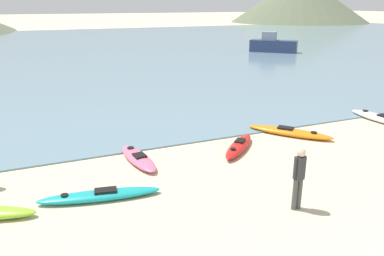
% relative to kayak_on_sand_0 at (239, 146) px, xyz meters
% --- Properties ---
extents(bay_water, '(160.00, 70.00, 0.06)m').
position_rel_kayak_on_sand_0_xyz_m(bay_water, '(-0.40, 36.31, -0.13)').
color(bay_water, slate).
rests_on(bay_water, ground_plane).
extents(kayak_on_sand_0, '(2.35, 2.29, 0.37)m').
position_rel_kayak_on_sand_0_xyz_m(kayak_on_sand_0, '(0.00, 0.00, 0.00)').
color(kayak_on_sand_0, red).
rests_on(kayak_on_sand_0, ground_plane).
extents(kayak_on_sand_1, '(3.47, 1.17, 0.29)m').
position_rel_kayak_on_sand_0_xyz_m(kayak_on_sand_1, '(-5.49, -1.74, -0.04)').
color(kayak_on_sand_1, teal).
rests_on(kayak_on_sand_1, ground_plane).
extents(kayak_on_sand_2, '(1.08, 3.26, 0.36)m').
position_rel_kayak_on_sand_0_xyz_m(kayak_on_sand_2, '(7.89, 0.50, -0.00)').
color(kayak_on_sand_2, white).
rests_on(kayak_on_sand_2, ground_plane).
extents(kayak_on_sand_3, '(2.81, 3.21, 0.33)m').
position_rel_kayak_on_sand_0_xyz_m(kayak_on_sand_3, '(2.79, 0.63, -0.02)').
color(kayak_on_sand_3, orange).
rests_on(kayak_on_sand_3, ground_plane).
extents(kayak_on_sand_4, '(1.00, 2.70, 0.31)m').
position_rel_kayak_on_sand_0_xyz_m(kayak_on_sand_4, '(-3.79, 0.42, -0.03)').
color(kayak_on_sand_4, '#E5668C').
rests_on(kayak_on_sand_4, ground_plane).
extents(person_near_foreground, '(0.36, 0.24, 1.76)m').
position_rel_kayak_on_sand_0_xyz_m(person_near_foreground, '(-0.69, -4.31, 0.85)').
color(person_near_foreground, '#4C4C4C').
rests_on(person_near_foreground, ground_plane).
extents(moored_boat_0, '(4.73, 4.61, 2.20)m').
position_rel_kayak_on_sand_0_xyz_m(moored_boat_0, '(17.97, 24.02, 0.67)').
color(moored_boat_0, navy).
rests_on(moored_boat_0, bay_water).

